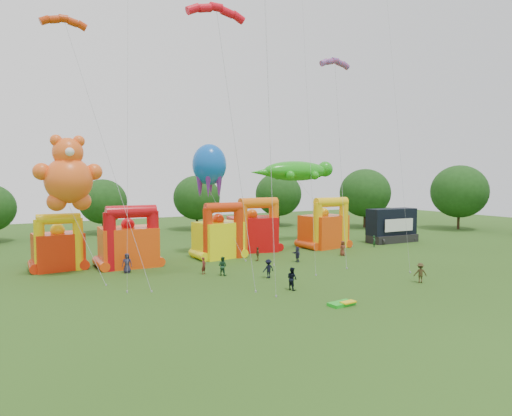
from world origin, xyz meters
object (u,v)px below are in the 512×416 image
bouncy_castle_2 (219,236)px  spectator_0 (127,263)px  bouncy_castle_0 (58,248)px  teddy_bear_kite (76,205)px  octopus_kite (218,194)px  gecko_kite (315,199)px  stage_trailer (392,226)px  spectator_4 (258,254)px

bouncy_castle_2 → spectator_0: (-11.45, -3.43, -1.49)m
bouncy_castle_0 → bouncy_castle_2: bearing=-5.3°
bouncy_castle_0 → teddy_bear_kite: (1.21, -4.79, 4.63)m
bouncy_castle_2 → spectator_0: size_ratio=3.33×
bouncy_castle_0 → octopus_kite: (17.58, -0.21, 5.13)m
bouncy_castle_2 → octopus_kite: (0.44, 1.39, 4.88)m
teddy_bear_kite → gecko_kite: size_ratio=0.97×
bouncy_castle_0 → stage_trailer: bouncy_castle_0 is taller
gecko_kite → spectator_0: 29.37m
teddy_bear_kite → gecko_kite: (32.43, 7.07, -0.56)m
stage_trailer → gecko_kite: 11.98m
gecko_kite → bouncy_castle_0: bearing=-176.1°
bouncy_castle_2 → bouncy_castle_0: bearing=174.7°
bouncy_castle_0 → spectator_0: bouncy_castle_0 is taller
bouncy_castle_0 → spectator_4: size_ratio=3.78×
gecko_kite → spectator_4: bearing=-150.0°
stage_trailer → teddy_bear_kite: (-42.83, -2.60, 4.51)m
stage_trailer → spectator_0: stage_trailer is taller
stage_trailer → spectator_0: size_ratio=3.89×
bouncy_castle_0 → spectator_0: size_ratio=2.98×
teddy_bear_kite → octopus_kite: size_ratio=1.00×
stage_trailer → spectator_4: (-23.98, -3.38, -1.58)m
bouncy_castle_2 → gecko_kite: gecko_kite is taller
spectator_4 → bouncy_castle_2: bearing=-116.7°
octopus_kite → spectator_0: bearing=-158.0°
bouncy_castle_0 → spectator_4: (20.05, -5.57, -1.46)m
octopus_kite → spectator_4: size_ratio=8.77×
spectator_0 → spectator_4: 14.37m
spectator_4 → gecko_kite: bearing=147.0°
bouncy_castle_0 → stage_trailer: size_ratio=0.77×
teddy_bear_kite → spectator_4: teddy_bear_kite is taller
teddy_bear_kite → gecko_kite: teddy_bear_kite is taller
bouncy_castle_2 → teddy_bear_kite: 16.83m
gecko_kite → spectator_0: size_ratio=7.11×
gecko_kite → octopus_kite: octopus_kite is taller
stage_trailer → spectator_4: 24.27m
teddy_bear_kite → spectator_0: teddy_bear_kite is taller
teddy_bear_kite → octopus_kite: octopus_kite is taller
bouncy_castle_0 → teddy_bear_kite: 6.77m
bouncy_castle_0 → teddy_bear_kite: teddy_bear_kite is taller
teddy_bear_kite → gecko_kite: 33.19m
bouncy_castle_2 → octopus_kite: bearing=72.6°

